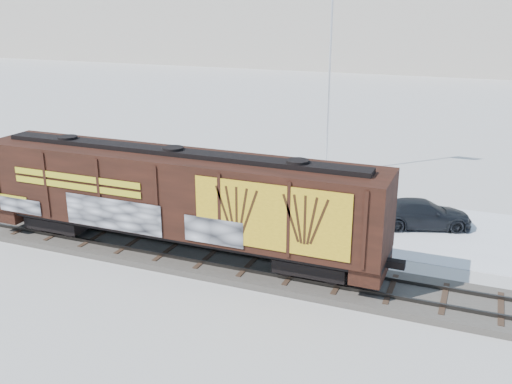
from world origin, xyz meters
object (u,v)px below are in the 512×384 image
at_px(flagpole, 330,102).
at_px(car_white, 233,193).
at_px(hopper_railcar, 175,195).
at_px(car_silver, 186,186).
at_px(car_dark, 422,214).

height_order(flagpole, car_white, flagpole).
distance_m(hopper_railcar, car_white, 7.75).
xyz_separation_m(hopper_railcar, flagpole, (2.66, 15.59, 1.85)).
height_order(hopper_railcar, car_white, hopper_railcar).
height_order(hopper_railcar, flagpole, flagpole).
distance_m(car_silver, car_dark, 13.52).
bearing_deg(car_dark, flagpole, 23.44).
relative_size(flagpole, car_silver, 3.11).
bearing_deg(car_dark, car_silver, 72.31).
distance_m(flagpole, car_white, 9.75).
xyz_separation_m(flagpole, car_white, (-3.28, -8.20, -4.12)).
relative_size(car_silver, car_white, 0.99).
relative_size(car_silver, car_dark, 0.84).
bearing_deg(hopper_railcar, car_silver, 116.47).
height_order(flagpole, car_dark, flagpole).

